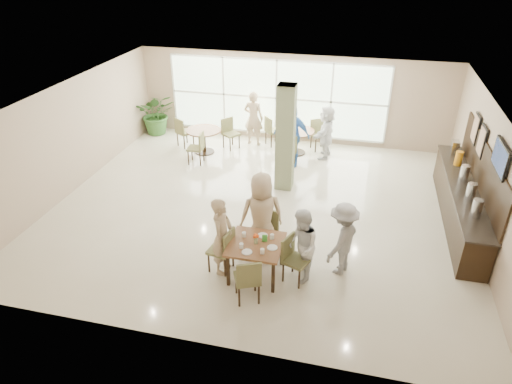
% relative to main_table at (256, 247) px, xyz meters
% --- Properties ---
extents(ground, '(10.00, 10.00, 0.00)m').
position_rel_main_table_xyz_m(ground, '(-0.52, 2.56, -0.67)').
color(ground, beige).
rests_on(ground, ground).
extents(room_shell, '(10.00, 10.00, 10.00)m').
position_rel_main_table_xyz_m(room_shell, '(-0.52, 2.56, 1.04)').
color(room_shell, white).
rests_on(room_shell, ground).
extents(window_bank, '(7.00, 0.04, 7.00)m').
position_rel_main_table_xyz_m(window_bank, '(-1.02, 7.02, 0.73)').
color(window_bank, silver).
rests_on(window_bank, ground).
extents(column, '(0.45, 0.45, 2.80)m').
position_rel_main_table_xyz_m(column, '(-0.12, 3.76, 0.73)').
color(column, '#738159').
rests_on(column, ground).
extents(main_table, '(1.04, 1.04, 0.75)m').
position_rel_main_table_xyz_m(main_table, '(0.00, 0.00, 0.00)').
color(main_table, brown).
rests_on(main_table, ground).
extents(round_table_left, '(1.08, 1.08, 0.75)m').
position_rel_main_table_xyz_m(round_table_left, '(-2.96, 5.42, -0.10)').
color(round_table_left, brown).
rests_on(round_table_left, ground).
extents(round_table_right, '(1.09, 1.09, 0.75)m').
position_rel_main_table_xyz_m(round_table_right, '(-0.17, 6.04, -0.09)').
color(round_table_right, brown).
rests_on(round_table_right, ground).
extents(chairs_main_table, '(2.07, 2.08, 0.95)m').
position_rel_main_table_xyz_m(chairs_main_table, '(0.02, 0.02, -0.19)').
color(chairs_main_table, brown).
rests_on(chairs_main_table, ground).
extents(chairs_table_left, '(2.10, 1.87, 0.95)m').
position_rel_main_table_xyz_m(chairs_table_left, '(-2.96, 5.44, -0.19)').
color(chairs_table_left, brown).
rests_on(chairs_table_left, ground).
extents(chairs_table_right, '(2.09, 1.88, 0.95)m').
position_rel_main_table_xyz_m(chairs_table_right, '(-0.25, 6.06, -0.19)').
color(chairs_table_right, brown).
rests_on(chairs_table_right, ground).
extents(tabletop_clutter, '(0.76, 0.80, 0.21)m').
position_rel_main_table_xyz_m(tabletop_clutter, '(0.03, -0.02, 0.14)').
color(tabletop_clutter, white).
rests_on(tabletop_clutter, main_table).
extents(buffet_counter, '(0.64, 4.70, 1.95)m').
position_rel_main_table_xyz_m(buffet_counter, '(4.17, 3.07, -0.11)').
color(buffet_counter, black).
rests_on(buffet_counter, ground).
extents(wall_tv, '(0.06, 1.00, 0.58)m').
position_rel_main_table_xyz_m(wall_tv, '(4.41, 1.96, 1.48)').
color(wall_tv, black).
rests_on(wall_tv, ground).
extents(framed_art_a, '(0.05, 0.55, 0.70)m').
position_rel_main_table_xyz_m(framed_art_a, '(4.42, 3.56, 1.18)').
color(framed_art_a, black).
rests_on(framed_art_a, ground).
extents(framed_art_b, '(0.05, 0.55, 0.70)m').
position_rel_main_table_xyz_m(framed_art_b, '(4.42, 4.36, 1.18)').
color(framed_art_b, black).
rests_on(framed_art_b, ground).
extents(potted_plant, '(1.67, 1.67, 1.41)m').
position_rel_main_table_xyz_m(potted_plant, '(-5.03, 6.58, 0.04)').
color(potted_plant, '#305F26').
rests_on(potted_plant, ground).
extents(teen_left, '(0.44, 0.62, 1.63)m').
position_rel_main_table_xyz_m(teen_left, '(-0.67, -0.01, 0.15)').
color(teen_left, tan).
rests_on(teen_left, ground).
extents(teen_far, '(1.03, 0.80, 1.85)m').
position_rel_main_table_xyz_m(teen_far, '(-0.06, 0.75, 0.26)').
color(teen_far, tan).
rests_on(teen_far, ground).
extents(teen_right, '(0.77, 0.88, 1.53)m').
position_rel_main_table_xyz_m(teen_right, '(0.86, 0.08, 0.10)').
color(teen_right, white).
rests_on(teen_right, ground).
extents(teen_standing, '(0.92, 1.14, 1.55)m').
position_rel_main_table_xyz_m(teen_standing, '(1.61, 0.50, 0.11)').
color(teen_standing, '#949496').
rests_on(teen_standing, ground).
extents(adult_a, '(1.11, 0.69, 1.82)m').
position_rel_main_table_xyz_m(adult_a, '(-0.20, 5.19, 0.24)').
color(adult_a, '#4582D1').
rests_on(adult_a, ground).
extents(adult_b, '(0.82, 1.56, 1.61)m').
position_rel_main_table_xyz_m(adult_b, '(0.73, 5.95, 0.14)').
color(adult_b, white).
rests_on(adult_b, ground).
extents(adult_standing, '(0.67, 0.47, 1.75)m').
position_rel_main_table_xyz_m(adult_standing, '(-1.62, 6.43, 0.21)').
color(adult_standing, tan).
rests_on(adult_standing, ground).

